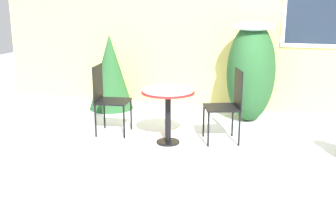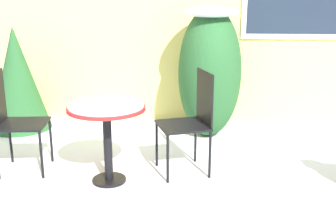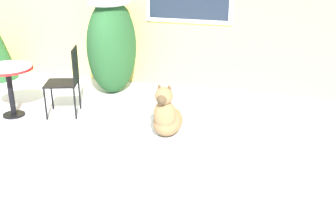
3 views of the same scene
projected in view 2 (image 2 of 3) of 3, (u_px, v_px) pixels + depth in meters
name	position (u px, v px, depth m)	size (l,w,h in m)	color
ground_plane	(163.00, 197.00, 3.41)	(16.00, 16.00, 0.00)	silver
house_wall	(185.00, 15.00, 5.14)	(8.00, 0.10, 2.62)	#E5D16B
shrub_left	(210.00, 69.00, 4.72)	(0.71, 0.98, 1.46)	#235128
evergreen_bush	(17.00, 78.00, 4.98)	(0.72, 0.72, 1.23)	#235128
patio_table	(107.00, 119.00, 3.55)	(0.66, 0.66, 0.70)	black
patio_chair_near_table	(191.00, 118.00, 3.78)	(0.54, 0.54, 0.93)	black
patio_chair_far_side	(13.00, 117.00, 3.80)	(0.47, 0.47, 0.93)	black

